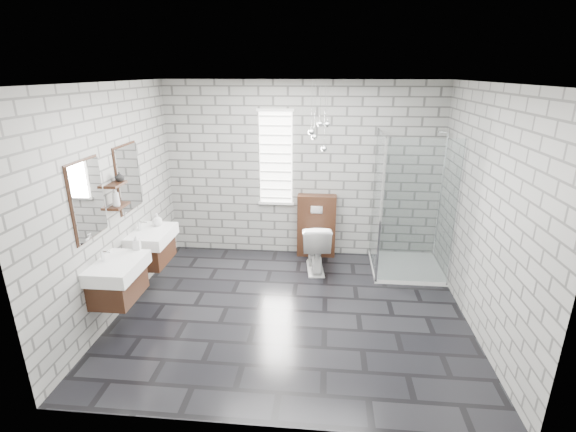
# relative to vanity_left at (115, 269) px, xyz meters

# --- Properties ---
(floor) EXTENTS (4.20, 3.60, 0.02)m
(floor) POSITION_rel_vanity_left_xyz_m (1.91, 0.56, -0.77)
(floor) COLOR black
(floor) RESTS_ON ground
(ceiling) EXTENTS (4.20, 3.60, 0.02)m
(ceiling) POSITION_rel_vanity_left_xyz_m (1.91, 0.56, 1.95)
(ceiling) COLOR white
(ceiling) RESTS_ON wall_back
(wall_back) EXTENTS (4.20, 0.02, 2.70)m
(wall_back) POSITION_rel_vanity_left_xyz_m (1.91, 2.37, 0.59)
(wall_back) COLOR gray
(wall_back) RESTS_ON floor
(wall_front) EXTENTS (4.20, 0.02, 2.70)m
(wall_front) POSITION_rel_vanity_left_xyz_m (1.91, -1.25, 0.59)
(wall_front) COLOR gray
(wall_front) RESTS_ON floor
(wall_left) EXTENTS (0.02, 3.60, 2.70)m
(wall_left) POSITION_rel_vanity_left_xyz_m (-0.20, 0.56, 0.59)
(wall_left) COLOR gray
(wall_left) RESTS_ON floor
(wall_right) EXTENTS (0.02, 3.60, 2.70)m
(wall_right) POSITION_rel_vanity_left_xyz_m (4.02, 0.56, 0.59)
(wall_right) COLOR gray
(wall_right) RESTS_ON floor
(vanity_left) EXTENTS (0.47, 0.70, 1.57)m
(vanity_left) POSITION_rel_vanity_left_xyz_m (0.00, 0.00, 0.00)
(vanity_left) COLOR #3B2012
(vanity_left) RESTS_ON wall_left
(vanity_right) EXTENTS (0.47, 0.70, 1.57)m
(vanity_right) POSITION_rel_vanity_left_xyz_m (0.00, 0.94, 0.00)
(vanity_right) COLOR #3B2012
(vanity_right) RESTS_ON wall_left
(shelf_lower) EXTENTS (0.14, 0.30, 0.03)m
(shelf_lower) POSITION_rel_vanity_left_xyz_m (-0.12, 0.51, 0.56)
(shelf_lower) COLOR #3B2012
(shelf_lower) RESTS_ON wall_left
(shelf_upper) EXTENTS (0.14, 0.30, 0.03)m
(shelf_upper) POSITION_rel_vanity_left_xyz_m (-0.12, 0.51, 0.82)
(shelf_upper) COLOR #3B2012
(shelf_upper) RESTS_ON wall_left
(window) EXTENTS (0.56, 0.05, 1.48)m
(window) POSITION_rel_vanity_left_xyz_m (1.51, 2.34, 0.79)
(window) COLOR white
(window) RESTS_ON wall_back
(cistern_panel) EXTENTS (0.60, 0.20, 1.00)m
(cistern_panel) POSITION_rel_vanity_left_xyz_m (2.15, 2.26, -0.26)
(cistern_panel) COLOR #3B2012
(cistern_panel) RESTS_ON floor
(flush_plate) EXTENTS (0.18, 0.01, 0.12)m
(flush_plate) POSITION_rel_vanity_left_xyz_m (2.15, 2.15, 0.04)
(flush_plate) COLOR silver
(flush_plate) RESTS_ON cistern_panel
(shower_enclosure) EXTENTS (1.00, 1.00, 2.03)m
(shower_enclosure) POSITION_rel_vanity_left_xyz_m (3.41, 1.74, -0.25)
(shower_enclosure) COLOR white
(shower_enclosure) RESTS_ON floor
(pendant_cluster) EXTENTS (0.30, 0.24, 0.96)m
(pendant_cluster) POSITION_rel_vanity_left_xyz_m (2.17, 1.93, 1.25)
(pendant_cluster) COLOR silver
(pendant_cluster) RESTS_ON ceiling
(toilet) EXTENTS (0.49, 0.77, 0.74)m
(toilet) POSITION_rel_vanity_left_xyz_m (2.15, 1.74, -0.39)
(toilet) COLOR white
(toilet) RESTS_ON floor
(soap_bottle_a) EXTENTS (0.09, 0.09, 0.18)m
(soap_bottle_a) POSITION_rel_vanity_left_xyz_m (0.12, 0.34, 0.18)
(soap_bottle_a) COLOR #B2B2B2
(soap_bottle_a) RESTS_ON vanity_left
(soap_bottle_b) EXTENTS (0.14, 0.14, 0.17)m
(soap_bottle_b) POSITION_rel_vanity_left_xyz_m (0.05, 1.13, 0.18)
(soap_bottle_b) COLOR #B2B2B2
(soap_bottle_b) RESTS_ON vanity_right
(soap_bottle_c) EXTENTS (0.11, 0.11, 0.22)m
(soap_bottle_c) POSITION_rel_vanity_left_xyz_m (-0.11, 0.44, 0.69)
(soap_bottle_c) COLOR #B2B2B2
(soap_bottle_c) RESTS_ON shelf_lower
(vase) EXTENTS (0.14, 0.14, 0.11)m
(vase) POSITION_rel_vanity_left_xyz_m (-0.11, 0.60, 0.89)
(vase) COLOR #B2B2B2
(vase) RESTS_ON shelf_upper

